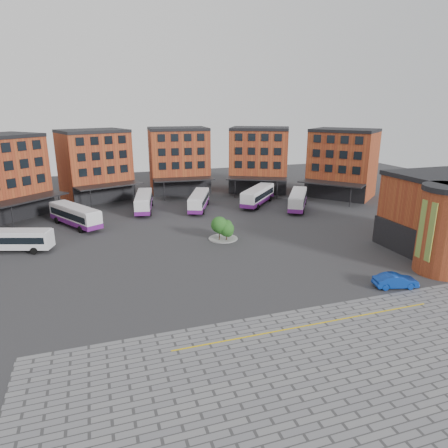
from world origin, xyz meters
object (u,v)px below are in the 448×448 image
object	(u,v)px
bus_a	(11,239)
bus_b	(75,215)
bus_c	(144,202)
bus_e	(258,195)
bus_d	(199,201)
bus_f	(298,200)
blue_car	(396,281)
tree_island	(224,228)

from	to	relation	value
bus_a	bus_b	world-z (taller)	bus_b
bus_c	bus_e	xyz separation A→B (m)	(22.53, -2.30, 0.09)
bus_d	bus_e	xyz separation A→B (m)	(12.30, 0.02, 0.15)
bus_f	blue_car	size ratio (longest dim) A/B	2.41
tree_island	bus_d	world-z (taller)	tree_island
bus_a	bus_c	bearing A→B (deg)	-32.30
bus_c	bus_e	distance (m)	22.65
bus_b	bus_d	xyz separation A→B (m)	(22.37, 4.38, -0.11)
blue_car	bus_c	bearing A→B (deg)	40.25
bus_a	bus_f	size ratio (longest dim) A/B	0.95
tree_island	bus_b	size ratio (longest dim) A/B	0.37
blue_car	bus_b	bearing A→B (deg)	56.50
bus_e	bus_f	xyz separation A→B (m)	(6.04, -5.56, -0.08)
bus_b	blue_car	distance (m)	49.55
bus_c	bus_d	xyz separation A→B (m)	(10.23, -2.32, -0.05)
bus_a	tree_island	bearing A→B (deg)	-80.84
bus_b	blue_car	world-z (taller)	bus_b
tree_island	bus_e	size ratio (longest dim) A/B	0.39
bus_d	bus_c	bearing A→B (deg)	-170.29
bus_b	bus_f	size ratio (longest dim) A/B	1.04
tree_island	bus_b	world-z (taller)	tree_island
bus_c	bus_e	bearing A→B (deg)	4.65
bus_a	bus_d	xyz separation A→B (m)	(30.35, 14.33, -0.05)
bus_a	bus_b	distance (m)	12.76
tree_island	bus_e	xyz separation A→B (m)	(13.51, 18.93, -0.01)
tree_island	bus_d	distance (m)	18.95
bus_d	bus_f	xyz separation A→B (m)	(18.34, -5.54, 0.07)
bus_b	bus_c	world-z (taller)	bus_b
bus_c	bus_e	world-z (taller)	bus_e
bus_a	blue_car	distance (m)	49.49
bus_c	blue_car	xyz separation A→B (m)	(22.03, -42.55, -1.02)
tree_island	blue_car	size ratio (longest dim) A/B	0.92
bus_b	bus_e	size ratio (longest dim) A/B	1.08
tree_island	bus_c	xyz separation A→B (m)	(-9.02, 21.23, -0.10)
bus_a	bus_e	distance (m)	45.00
bus_e	bus_c	bearing A→B (deg)	-143.62
bus_f	bus_e	bearing A→B (deg)	169.69
tree_island	bus_f	bearing A→B (deg)	34.37
tree_island	bus_a	size ratio (longest dim) A/B	0.40
tree_island	bus_c	bearing A→B (deg)	113.02
bus_e	blue_car	world-z (taller)	bus_e
blue_car	tree_island	bearing A→B (deg)	44.28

